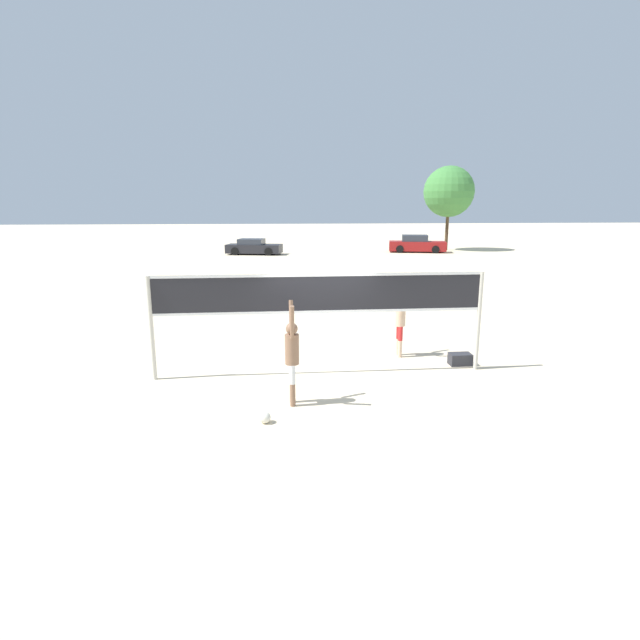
% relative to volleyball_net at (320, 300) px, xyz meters
% --- Properties ---
extents(ground_plane, '(200.00, 200.00, 0.00)m').
position_rel_volleyball_net_xyz_m(ground_plane, '(0.00, 0.00, -1.79)').
color(ground_plane, beige).
extents(volleyball_net, '(7.78, 0.10, 2.41)m').
position_rel_volleyball_net_xyz_m(volleyball_net, '(0.00, 0.00, 0.00)').
color(volleyball_net, beige).
rests_on(volleyball_net, ground_plane).
extents(player_spiker, '(0.28, 0.70, 2.10)m').
position_rel_volleyball_net_xyz_m(player_spiker, '(-0.73, -1.79, -0.69)').
color(player_spiker, '#8C664C').
rests_on(player_spiker, ground_plane).
extents(player_blocker, '(0.28, 0.69, 2.04)m').
position_rel_volleyball_net_xyz_m(player_blocker, '(2.24, 1.25, -0.72)').
color(player_blocker, beige).
rests_on(player_blocker, ground_plane).
extents(volleyball, '(0.22, 0.22, 0.22)m').
position_rel_volleyball_net_xyz_m(volleyball, '(-1.28, -2.65, -1.69)').
color(volleyball, silver).
rests_on(volleyball, ground_plane).
extents(gear_bag, '(0.54, 0.35, 0.30)m').
position_rel_volleyball_net_xyz_m(gear_bag, '(3.59, 0.36, -1.65)').
color(gear_bag, '#2D2D33').
rests_on(gear_bag, ground_plane).
extents(parked_car_near, '(4.72, 2.70, 1.27)m').
position_rel_volleyball_net_xyz_m(parked_car_near, '(-2.58, 30.26, -1.21)').
color(parked_car_near, '#232328').
rests_on(parked_car_near, ground_plane).
extents(parked_car_mid, '(5.04, 2.74, 1.48)m').
position_rel_volleyball_net_xyz_m(parked_car_mid, '(11.29, 30.86, -1.13)').
color(parked_car_mid, maroon).
rests_on(parked_car_mid, ground_plane).
extents(tree_left_cluster, '(4.43, 4.43, 7.34)m').
position_rel_volleyball_net_xyz_m(tree_left_cluster, '(14.55, 32.73, 3.32)').
color(tree_left_cluster, '#4C3823').
rests_on(tree_left_cluster, ground_plane).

